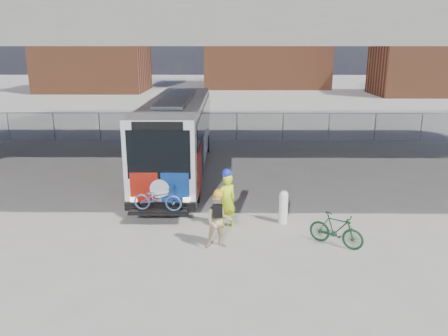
{
  "coord_description": "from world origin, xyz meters",
  "views": [
    {
      "loc": [
        0.45,
        -16.15,
        6.0
      ],
      "look_at": [
        0.28,
        -0.43,
        1.6
      ],
      "focal_mm": 35.0,
      "sensor_mm": 36.0,
      "label": 1
    }
  ],
  "objects_px": {
    "bus": "(178,130)",
    "bike_parked": "(336,230)",
    "cyclist_hivis": "(227,199)",
    "cyclist_tan": "(219,220)",
    "bollard": "(283,206)"
  },
  "relations": [
    {
      "from": "bollard",
      "to": "cyclist_hivis",
      "type": "relative_size",
      "value": 0.58
    },
    {
      "from": "bus",
      "to": "bollard",
      "type": "relative_size",
      "value": 10.8
    },
    {
      "from": "bus",
      "to": "cyclist_hivis",
      "type": "height_order",
      "value": "bus"
    },
    {
      "from": "bollard",
      "to": "bike_parked",
      "type": "distance_m",
      "value": 2.29
    },
    {
      "from": "cyclist_hivis",
      "to": "bike_parked",
      "type": "height_order",
      "value": "cyclist_hivis"
    },
    {
      "from": "bike_parked",
      "to": "cyclist_hivis",
      "type": "bearing_deg",
      "value": 101.89
    },
    {
      "from": "cyclist_tan",
      "to": "bike_parked",
      "type": "distance_m",
      "value": 3.66
    },
    {
      "from": "bollard",
      "to": "cyclist_hivis",
      "type": "height_order",
      "value": "cyclist_hivis"
    },
    {
      "from": "bus",
      "to": "bike_parked",
      "type": "xyz_separation_m",
      "value": [
        5.79,
        -8.3,
        -1.58
      ]
    },
    {
      "from": "bus",
      "to": "cyclist_hivis",
      "type": "distance_m",
      "value": 7.37
    },
    {
      "from": "cyclist_hivis",
      "to": "bollard",
      "type": "bearing_deg",
      "value": 159.77
    },
    {
      "from": "bus",
      "to": "cyclist_tan",
      "type": "distance_m",
      "value": 8.82
    },
    {
      "from": "bus",
      "to": "cyclist_hivis",
      "type": "xyz_separation_m",
      "value": [
        2.4,
        -6.88,
        -1.11
      ]
    },
    {
      "from": "cyclist_tan",
      "to": "bike_parked",
      "type": "bearing_deg",
      "value": -6.97
    },
    {
      "from": "cyclist_tan",
      "to": "bike_parked",
      "type": "xyz_separation_m",
      "value": [
        3.64,
        0.17,
        -0.36
      ]
    }
  ]
}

